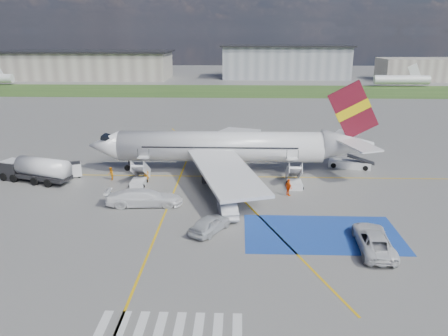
{
  "coord_description": "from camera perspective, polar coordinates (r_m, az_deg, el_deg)",
  "views": [
    {
      "loc": [
        2.38,
        -40.23,
        17.54
      ],
      "look_at": [
        0.81,
        4.46,
        3.5
      ],
      "focal_mm": 35.0,
      "sensor_mm": 36.0,
      "label": 1
    }
  ],
  "objects": [
    {
      "name": "ground",
      "position": [
        43.95,
        -1.27,
        -6.1
      ],
      "size": [
        400.0,
        400.0,
        0.0
      ],
      "primitive_type": "plane",
      "color": "#60605E",
      "rests_on": "ground"
    },
    {
      "name": "grass_strip",
      "position": [
        136.38,
        1.01,
        10.04
      ],
      "size": [
        400.0,
        30.0,
        0.01
      ],
      "primitive_type": "cube",
      "color": "#2D4C1E",
      "rests_on": "ground"
    },
    {
      "name": "taxiway_line_main",
      "position": [
        55.14,
        -0.57,
        -1.11
      ],
      "size": [
        120.0,
        0.2,
        0.01
      ],
      "primitive_type": "cube",
      "color": "gold",
      "rests_on": "ground"
    },
    {
      "name": "taxiway_line_cross",
      "position": [
        35.71,
        -10.43,
        -12.29
      ],
      "size": [
        0.2,
        60.0,
        0.01
      ],
      "primitive_type": "cube",
      "color": "gold",
      "rests_on": "ground"
    },
    {
      "name": "taxiway_line_diag",
      "position": [
        55.14,
        -0.57,
        -1.11
      ],
      "size": [
        20.71,
        56.45,
        0.01
      ],
      "primitive_type": "cube",
      "rotation": [
        0.0,
        0.0,
        0.35
      ],
      "color": "gold",
      "rests_on": "ground"
    },
    {
      "name": "staging_box",
      "position": [
        40.96,
        12.67,
        -8.37
      ],
      "size": [
        14.0,
        8.0,
        0.01
      ],
      "primitive_type": "cube",
      "color": "#193D99",
      "rests_on": "ground"
    },
    {
      "name": "crosswalk",
      "position": [
        28.62,
        -7.28,
        -20.52
      ],
      "size": [
        9.0,
        4.0,
        0.01
      ],
      "color": "silver",
      "rests_on": "ground"
    },
    {
      "name": "terminal_west",
      "position": [
        180.07,
        -17.01,
        12.7
      ],
      "size": [
        60.0,
        22.0,
        10.0
      ],
      "primitive_type": "cube",
      "color": "gray",
      "rests_on": "ground"
    },
    {
      "name": "terminal_centre",
      "position": [
        176.49,
        7.96,
        13.52
      ],
      "size": [
        48.0,
        18.0,
        12.0
      ],
      "primitive_type": "cube",
      "color": "gray",
      "rests_on": "ground"
    },
    {
      "name": "terminal_east",
      "position": [
        183.73,
        25.84,
        11.51
      ],
      "size": [
        40.0,
        16.0,
        8.0
      ],
      "primitive_type": "cube",
      "color": "gray",
      "rests_on": "ground"
    },
    {
      "name": "airliner",
      "position": [
        56.05,
        1.05,
        2.81
      ],
      "size": [
        36.81,
        32.95,
        11.92
      ],
      "color": "silver",
      "rests_on": "ground"
    },
    {
      "name": "airstairs_fwd",
      "position": [
        53.12,
        -11.03,
        -1.48
      ],
      "size": [
        1.9,
        5.2,
        3.6
      ],
      "color": "silver",
      "rests_on": "ground"
    },
    {
      "name": "airstairs_aft",
      "position": [
        52.19,
        9.19,
        -1.72
      ],
      "size": [
        1.9,
        5.2,
        3.6
      ],
      "color": "silver",
      "rests_on": "ground"
    },
    {
      "name": "fuel_tanker",
      "position": [
        57.5,
        -23.34,
        -0.43
      ],
      "size": [
        9.4,
        5.16,
        3.12
      ],
      "rotation": [
        0.0,
        0.0,
        -0.32
      ],
      "color": "black",
      "rests_on": "ground"
    },
    {
      "name": "gpu_cart",
      "position": [
        57.93,
        -19.24,
        -0.32
      ],
      "size": [
        2.61,
        2.15,
        1.88
      ],
      "rotation": [
        0.0,
        0.0,
        0.38
      ],
      "color": "silver",
      "rests_on": "ground"
    },
    {
      "name": "belt_loader",
      "position": [
        61.07,
        16.14,
        0.46
      ],
      "size": [
        6.1,
        3.4,
        1.76
      ],
      "rotation": [
        0.0,
        0.0,
        -0.27
      ],
      "color": "silver",
      "rests_on": "ground"
    },
    {
      "name": "car_silver_a",
      "position": [
        40.0,
        -1.86,
        -7.31
      ],
      "size": [
        4.03,
        5.04,
        1.61
      ],
      "primitive_type": "imported",
      "rotation": [
        0.0,
        0.0,
        2.61
      ],
      "color": "#B5B8BC",
      "rests_on": "ground"
    },
    {
      "name": "car_silver_b",
      "position": [
        43.4,
        0.44,
        -5.27
      ],
      "size": [
        2.44,
        5.0,
        1.58
      ],
      "primitive_type": "imported",
      "rotation": [
        0.0,
        0.0,
        3.31
      ],
      "color": "silver",
      "rests_on": "ground"
    },
    {
      "name": "van_white_a",
      "position": [
        39.13,
        18.97,
        -8.5
      ],
      "size": [
        3.01,
        5.83,
        2.12
      ],
      "primitive_type": "imported",
      "rotation": [
        0.0,
        0.0,
        3.07
      ],
      "color": "silver",
      "rests_on": "ground"
    },
    {
      "name": "van_white_b",
      "position": [
        46.51,
        -10.4,
        -3.48
      ],
      "size": [
        6.1,
        2.8,
        2.34
      ],
      "primitive_type": "imported",
      "rotation": [
        0.0,
        0.0,
        1.63
      ],
      "color": "white",
      "rests_on": "ground"
    },
    {
      "name": "crew_fwd",
      "position": [
        53.8,
        -10.09,
        -0.94
      ],
      "size": [
        0.71,
        0.58,
        1.67
      ],
      "primitive_type": "imported",
      "rotation": [
        0.0,
        0.0,
        0.35
      ],
      "color": "orange",
      "rests_on": "ground"
    },
    {
      "name": "crew_nose",
      "position": [
        55.36,
        -14.57,
        -0.72
      ],
      "size": [
        0.76,
        0.9,
        1.65
      ],
      "primitive_type": "imported",
      "rotation": [
        0.0,
        0.0,
        -1.39
      ],
      "color": "orange",
      "rests_on": "ground"
    },
    {
      "name": "crew_aft",
      "position": [
        49.04,
        8.42,
        -2.52
      ],
      "size": [
        0.98,
        1.22,
        1.94
      ],
      "primitive_type": "imported",
      "rotation": [
        0.0,
        0.0,
        2.1
      ],
      "color": "#FF5B0D",
      "rests_on": "ground"
    }
  ]
}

